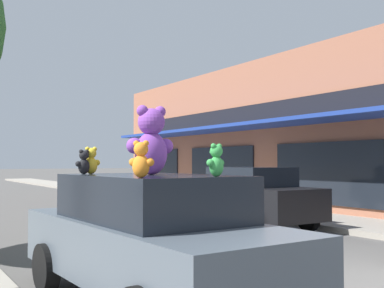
{
  "coord_description": "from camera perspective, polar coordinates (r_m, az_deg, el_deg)",
  "views": [
    {
      "loc": [
        -5.36,
        -4.63,
        1.74
      ],
      "look_at": [
        -0.45,
        3.27,
        2.1
      ],
      "focal_mm": 45.0,
      "sensor_mm": 36.0,
      "label": 1
    }
  ],
  "objects": [
    {
      "name": "ground_plane",
      "position": [
        7.29,
        17.51,
        -15.93
      ],
      "size": [
        260.0,
        260.0,
        0.0
      ],
      "primitive_type": "plane",
      "color": "#514F4C"
    },
    {
      "name": "plush_art_car",
      "position": [
        6.04,
        -4.91,
        -10.9
      ],
      "size": [
        2.06,
        4.45,
        1.59
      ],
      "rotation": [
        0.0,
        0.0,
        0.04
      ],
      "color": "#4C5660",
      "rests_on": "ground_plane"
    },
    {
      "name": "teddy_bear_giant",
      "position": [
        5.98,
        -4.87,
        0.3
      ],
      "size": [
        0.63,
        0.39,
        0.86
      ],
      "rotation": [
        0.0,
        0.0,
        3.11
      ],
      "color": "purple",
      "rests_on": "plush_art_car"
    },
    {
      "name": "teddy_bear_green",
      "position": [
        5.24,
        2.88,
        -1.99
      ],
      "size": [
        0.27,
        0.19,
        0.36
      ],
      "rotation": [
        0.0,
        0.0,
        3.43
      ],
      "color": "green",
      "rests_on": "plush_art_car"
    },
    {
      "name": "teddy_bear_black",
      "position": [
        6.5,
        -12.7,
        -2.12
      ],
      "size": [
        0.25,
        0.17,
        0.33
      ],
      "rotation": [
        0.0,
        0.0,
        3.41
      ],
      "color": "black",
      "rests_on": "plush_art_car"
    },
    {
      "name": "teddy_bear_orange",
      "position": [
        4.87,
        -6.05,
        -1.87
      ],
      "size": [
        0.24,
        0.27,
        0.38
      ],
      "rotation": [
        0.0,
        0.0,
        2.24
      ],
      "color": "orange",
      "rests_on": "plush_art_car"
    },
    {
      "name": "teddy_bear_yellow",
      "position": [
        6.6,
        -11.89,
        -1.97
      ],
      "size": [
        0.27,
        0.17,
        0.37
      ],
      "rotation": [
        0.0,
        0.0,
        3.17
      ],
      "color": "yellow",
      "rests_on": "plush_art_car"
    },
    {
      "name": "teddy_bear_red",
      "position": [
        6.43,
        -5.98,
        -2.42
      ],
      "size": [
        0.16,
        0.2,
        0.27
      ],
      "rotation": [
        0.0,
        0.0,
        4.22
      ],
      "color": "red",
      "rests_on": "plush_art_car"
    },
    {
      "name": "parked_car_far_center",
      "position": [
        12.96,
        7.0,
        -6.19
      ],
      "size": [
        1.89,
        4.01,
        1.62
      ],
      "color": "black",
      "rests_on": "ground_plane"
    }
  ]
}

